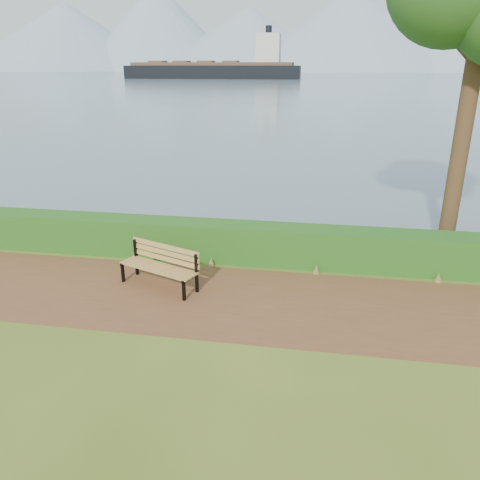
# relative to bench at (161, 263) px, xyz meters

# --- Properties ---
(ground) EXTENTS (140.00, 140.00, 0.00)m
(ground) POSITION_rel_bench_xyz_m (1.99, -0.75, -0.57)
(ground) COLOR #435D1A
(ground) RESTS_ON ground
(path) EXTENTS (40.00, 3.40, 0.01)m
(path) POSITION_rel_bench_xyz_m (1.99, -0.45, -0.56)
(path) COLOR brown
(path) RESTS_ON ground
(hedge) EXTENTS (32.00, 0.85, 1.00)m
(hedge) POSITION_rel_bench_xyz_m (1.99, 1.85, -0.07)
(hedge) COLOR #174112
(hedge) RESTS_ON ground
(water) EXTENTS (700.00, 510.00, 0.00)m
(water) POSITION_rel_bench_xyz_m (1.99, 259.25, -0.56)
(water) COLOR #43576C
(water) RESTS_ON ground
(mountains) EXTENTS (585.00, 190.00, 70.00)m
(mountains) POSITION_rel_bench_xyz_m (-7.18, 405.30, 27.13)
(mountains) COLOR #7F96A9
(mountains) RESTS_ON ground
(bench) EXTENTS (2.04, 1.25, 0.99)m
(bench) POSITION_rel_bench_xyz_m (0.00, 0.00, 0.00)
(bench) COLOR black
(bench) RESTS_ON ground
(cargo_ship) EXTENTS (64.30, 10.24, 19.51)m
(cargo_ship) POSITION_rel_bench_xyz_m (-34.97, 168.09, 2.34)
(cargo_ship) COLOR black
(cargo_ship) RESTS_ON ground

